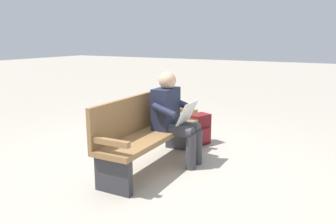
{
  "coord_description": "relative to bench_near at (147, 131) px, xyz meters",
  "views": [
    {
      "loc": [
        3.39,
        2.11,
        1.59
      ],
      "look_at": [
        -0.14,
        0.15,
        0.7
      ],
      "focal_mm": 36.08,
      "sensor_mm": 36.0,
      "label": 1
    }
  ],
  "objects": [
    {
      "name": "backpack",
      "position": [
        -1.17,
        0.2,
        -0.23
      ],
      "size": [
        0.36,
        0.33,
        0.46
      ],
      "rotation": [
        0.0,
        0.0,
        5.9
      ],
      "color": "maroon",
      "rests_on": "ground"
    },
    {
      "name": "person_seated",
      "position": [
        -0.28,
        0.23,
        0.17
      ],
      "size": [
        0.58,
        0.58,
        1.18
      ],
      "rotation": [
        0.0,
        0.0,
        0.03
      ],
      "color": "#1E2338",
      "rests_on": "ground"
    },
    {
      "name": "ground_plane",
      "position": [
        -0.0,
        0.07,
        -0.46
      ],
      "size": [
        40.0,
        40.0,
        0.0
      ],
      "primitive_type": "plane",
      "color": "#A89E8E"
    },
    {
      "name": "bench_near",
      "position": [
        0.0,
        0.0,
        0.0
      ],
      "size": [
        1.81,
        0.53,
        0.9
      ],
      "rotation": [
        0.0,
        0.0,
        0.03
      ],
      "color": "olive",
      "rests_on": "ground"
    }
  ]
}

